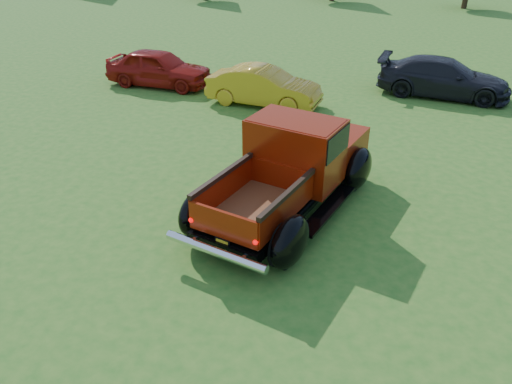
% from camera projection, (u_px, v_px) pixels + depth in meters
% --- Properties ---
extents(ground, '(120.00, 120.00, 0.00)m').
position_uv_depth(ground, '(278.00, 249.00, 9.53)').
color(ground, '#2B641C').
rests_on(ground, ground).
extents(pickup_truck, '(3.59, 5.56, 1.94)m').
position_uv_depth(pickup_truck, '(295.00, 165.00, 10.61)').
color(pickup_truck, black).
rests_on(pickup_truck, ground).
extents(show_car_red, '(3.98, 1.83, 1.32)m').
position_uv_depth(show_car_red, '(159.00, 68.00, 18.21)').
color(show_car_red, maroon).
rests_on(show_car_red, ground).
extents(show_car_yellow, '(3.88, 1.74, 1.24)m').
position_uv_depth(show_car_yellow, '(264.00, 87.00, 16.38)').
color(show_car_yellow, gold).
rests_on(show_car_yellow, ground).
extents(show_car_grey, '(4.63, 2.36, 1.29)m').
position_uv_depth(show_car_grey, '(444.00, 77.00, 17.20)').
color(show_car_grey, black).
rests_on(show_car_grey, ground).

